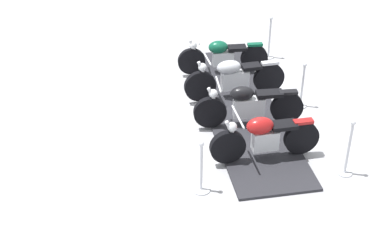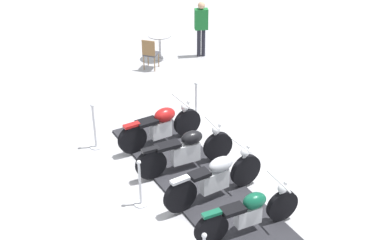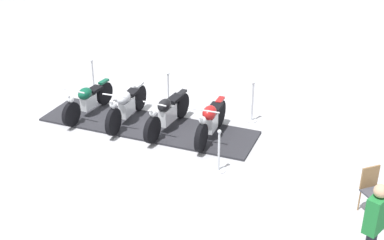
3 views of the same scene
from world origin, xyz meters
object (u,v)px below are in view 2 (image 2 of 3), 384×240
bystander_person (201,24)px  motorcycle_maroon (161,125)px  motorcycle_black (186,150)px  cafe_chair_near_table (150,52)px  stanchion_left_rear (95,132)px  stanchion_right_rear (196,107)px  stanchion_left_mid (140,189)px  motorcycle_chrome (216,177)px  motorcycle_forest (250,211)px  cafe_table (160,41)px

bystander_person → motorcycle_maroon: bearing=-18.1°
motorcycle_black → bystander_person: 6.25m
cafe_chair_near_table → bystander_person: bearing=-39.2°
stanchion_left_rear → stanchion_right_rear: 2.68m
stanchion_right_rear → stanchion_left_mid: bearing=85.0°
motorcycle_maroon → motorcycle_chrome: bearing=-91.3°
motorcycle_forest → motorcycle_chrome: motorcycle_chrome is taller
motorcycle_black → stanchion_left_mid: stanchion_left_mid is taller
motorcycle_chrome → motorcycle_maroon: size_ratio=1.08×
cafe_table → stanchion_right_rear: bearing=119.2°
stanchion_left_mid → stanchion_right_rear: (-0.31, -3.60, -0.06)m
motorcycle_forest → bystander_person: bystander_person is taller
stanchion_left_mid → cafe_chair_near_table: stanchion_left_mid is taller
cafe_chair_near_table → bystander_person: 1.89m
motorcycle_chrome → cafe_table: motorcycle_chrome is taller
motorcycle_black → motorcycle_chrome: bearing=-85.6°
motorcycle_forest → motorcycle_maroon: 3.50m
stanchion_right_rear → bystander_person: bystander_person is taller
bystander_person → stanchion_right_rear: bearing=-10.1°
motorcycle_black → stanchion_left_rear: (2.25, -0.42, -0.10)m
motorcycle_black → stanchion_left_rear: bearing=130.5°
stanchion_left_mid → cafe_table: bearing=-77.2°
stanchion_left_rear → cafe_table: (-0.05, -5.23, 0.18)m
motorcycle_maroon → stanchion_left_rear: bearing=152.3°
motorcycle_forest → cafe_table: 8.27m
motorcycle_chrome → stanchion_right_rear: motorcycle_chrome is taller
motorcycle_maroon → cafe_table: 5.00m
motorcycle_forest → cafe_table: bearing=78.2°
motorcycle_black → motorcycle_maroon: size_ratio=1.15×
motorcycle_maroon → cafe_table: bearing=61.9°
motorcycle_forest → cafe_chair_near_table: (3.86, -6.53, 0.05)m
motorcycle_maroon → stanchion_left_mid: (-0.19, 2.21, -0.15)m
motorcycle_chrome → cafe_chair_near_table: (3.06, -5.67, 0.01)m
motorcycle_forest → motorcycle_maroon: motorcycle_maroon is taller
motorcycle_black → stanchion_right_rear: size_ratio=1.78×
motorcycle_forest → motorcycle_black: (1.59, -1.70, 0.02)m
stanchion_left_mid → cafe_chair_near_table: bearing=-75.0°
motorcycle_chrome → motorcycle_black: bearing=87.5°
cafe_chair_near_table → cafe_table: bearing=-0.0°
stanchion_right_rear → cafe_table: 3.92m
motorcycle_forest → stanchion_right_rear: stanchion_right_rear is taller
motorcycle_forest → bystander_person: size_ratio=0.99×
motorcycle_forest → stanchion_left_mid: size_ratio=1.65×
stanchion_left_rear → motorcycle_forest: bearing=151.2°
bystander_person → stanchion_left_mid: bearing=-17.4°
stanchion_left_rear → cafe_chair_near_table: 4.41m
stanchion_right_rear → cafe_table: bearing=-60.8°
motorcycle_chrome → motorcycle_maroon: bearing=87.2°
motorcycle_forest → stanchion_left_rear: stanchion_left_rear is taller
motorcycle_chrome → stanchion_left_mid: (1.40, 0.51, -0.15)m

